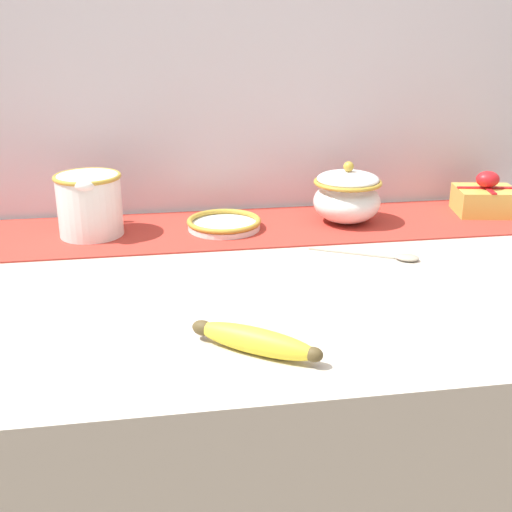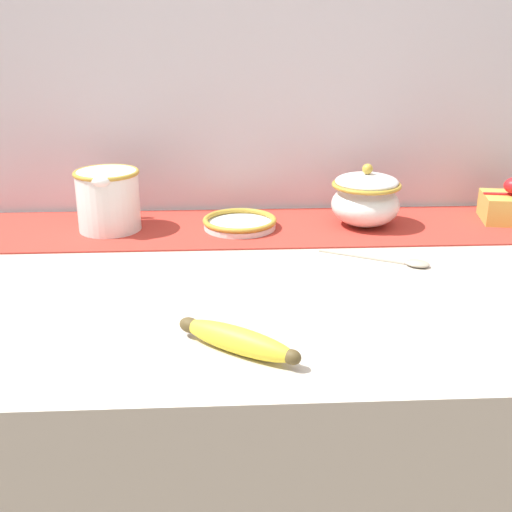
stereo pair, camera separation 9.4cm
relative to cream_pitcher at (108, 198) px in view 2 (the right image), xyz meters
name	(u,v)px [view 2 (the right image)]	position (x,y,z in m)	size (l,w,h in m)	color
countertop	(264,499)	(0.28, -0.23, -0.51)	(1.28, 0.72, 0.88)	beige
back_wall	(254,51)	(0.28, 0.15, 0.25)	(2.08, 0.04, 2.40)	silver
table_runner	(258,228)	(0.28, 0.00, -0.06)	(1.18, 0.24, 0.00)	#B23328
cream_pitcher	(108,198)	(0.00, 0.00, 0.00)	(0.12, 0.14, 0.12)	white
sugar_bowl	(366,198)	(0.48, 0.00, -0.01)	(0.13, 0.13, 0.12)	white
small_dish	(240,223)	(0.24, -0.01, -0.05)	(0.14, 0.14, 0.02)	white
banana	(237,340)	(0.23, -0.48, -0.05)	(0.15, 0.12, 0.03)	yellow
spoon	(409,263)	(0.51, -0.21, -0.06)	(0.17, 0.10, 0.01)	#A89E89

